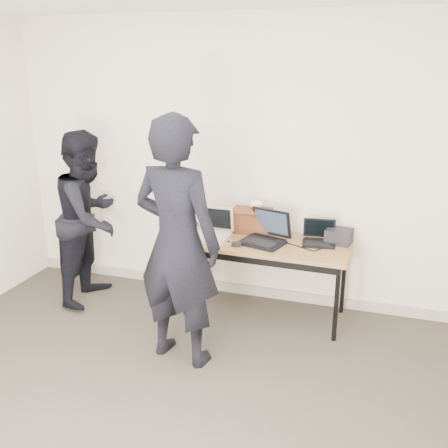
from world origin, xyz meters
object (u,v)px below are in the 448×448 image
at_px(laptop_right, 319,238).
at_px(leather_satchel, 253,220).
at_px(equipment_box, 339,236).
at_px(desk, 265,249).
at_px(laptop_center, 266,235).
at_px(person_typist, 177,243).
at_px(laptop_beige, 212,232).
at_px(person_observer, 89,217).

height_order(laptop_right, leather_satchel, leather_satchel).
relative_size(leather_satchel, equipment_box, 1.66).
bearing_deg(desk, equipment_box, 18.45).
bearing_deg(leather_satchel, laptop_center, -53.41).
distance_m(laptop_center, person_typist, 1.04).
relative_size(laptop_right, leather_satchel, 0.85).
relative_size(leather_satchel, person_typist, 0.19).
distance_m(laptop_beige, laptop_center, 0.50).
distance_m(laptop_beige, equipment_box, 1.15).
xyz_separation_m(laptop_center, laptop_right, (0.46, 0.12, -0.02)).
xyz_separation_m(laptop_right, leather_satchel, (-0.64, 0.09, 0.08)).
bearing_deg(laptop_center, laptop_right, 30.93).
height_order(laptop_center, leather_satchel, laptop_center).
bearing_deg(laptop_center, laptop_beige, -157.98).
xyz_separation_m(desk, laptop_center, (-0.00, 0.01, 0.12)).
relative_size(laptop_beige, person_typist, 0.18).
distance_m(laptop_beige, laptop_right, 0.97).
relative_size(desk, person_typist, 0.78).
bearing_deg(laptop_beige, person_observer, -173.09).
relative_size(laptop_center, equipment_box, 2.05).
height_order(equipment_box, person_typist, person_typist).
bearing_deg(leather_satchel, desk, -54.99).
height_order(laptop_beige, person_observer, person_observer).
bearing_deg(equipment_box, laptop_beige, -168.56).
relative_size(leather_satchel, person_observer, 0.22).
distance_m(equipment_box, person_observer, 2.36).
bearing_deg(leather_satchel, equipment_box, -5.72).
xyz_separation_m(laptop_beige, leather_satchel, (0.32, 0.26, 0.07)).
relative_size(laptop_beige, leather_satchel, 0.95).
bearing_deg(equipment_box, laptop_center, -164.35).
distance_m(desk, person_typist, 1.05).
height_order(desk, equipment_box, equipment_box).
height_order(laptop_right, person_observer, person_observer).
height_order(desk, laptop_right, laptop_right).
relative_size(laptop_beige, laptop_center, 0.77).
xyz_separation_m(desk, person_typist, (-0.48, -0.89, 0.31)).
height_order(desk, person_observer, person_observer).
bearing_deg(laptop_beige, leather_satchel, 41.17).
bearing_deg(laptop_center, person_observer, -158.36).
distance_m(desk, laptop_center, 0.12).
xyz_separation_m(laptop_center, person_observer, (-1.71, -0.16, 0.05)).
height_order(desk, person_typist, person_typist).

